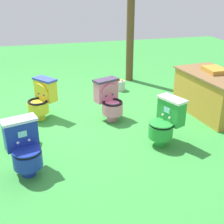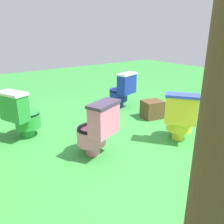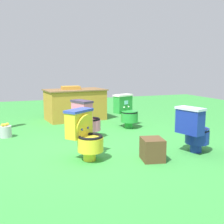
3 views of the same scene
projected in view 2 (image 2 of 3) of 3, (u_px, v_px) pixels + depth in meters
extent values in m
plane|color=green|center=(141.00, 149.00, 3.15)|extent=(14.00, 14.00, 0.00)
cylinder|color=yellow|center=(178.00, 134.00, 3.41)|extent=(0.25, 0.25, 0.14)
cylinder|color=yellow|center=(179.00, 123.00, 3.37)|extent=(0.52, 0.52, 0.20)
torus|color=black|center=(180.00, 116.00, 3.33)|extent=(0.50, 0.50, 0.04)
cylinder|color=#3347B2|center=(180.00, 119.00, 3.35)|extent=(0.34, 0.34, 0.01)
cube|color=yellow|center=(181.00, 110.00, 3.10)|extent=(0.44, 0.40, 0.37)
cube|color=#3347B2|center=(183.00, 96.00, 3.03)|extent=(0.47, 0.43, 0.04)
cube|color=#8CE0E5|center=(181.00, 104.00, 3.17)|extent=(0.09, 0.07, 0.08)
cylinder|color=yellow|center=(181.00, 109.00, 3.20)|extent=(0.33, 0.28, 0.35)
sphere|color=#3347B2|center=(176.00, 111.00, 3.23)|extent=(0.04, 0.04, 0.04)
sphere|color=#3347B2|center=(186.00, 112.00, 3.19)|extent=(0.04, 0.04, 0.04)
cylinder|color=green|center=(28.00, 132.00, 3.50)|extent=(0.24, 0.24, 0.14)
cylinder|color=green|center=(28.00, 121.00, 3.45)|extent=(0.48, 0.48, 0.20)
torus|color=black|center=(27.00, 114.00, 3.42)|extent=(0.46, 0.46, 0.04)
cylinder|color=white|center=(28.00, 117.00, 3.43)|extent=(0.31, 0.31, 0.01)
cube|color=green|center=(14.00, 108.00, 3.20)|extent=(0.45, 0.33, 0.37)
cube|color=white|center=(12.00, 93.00, 3.14)|extent=(0.48, 0.36, 0.04)
cube|color=#8CE0E5|center=(20.00, 102.00, 3.27)|extent=(0.10, 0.05, 0.08)
cylinder|color=green|center=(27.00, 112.00, 3.41)|extent=(0.47, 0.47, 0.02)
sphere|color=white|center=(18.00, 108.00, 3.34)|extent=(0.04, 0.04, 0.04)
sphere|color=white|center=(24.00, 110.00, 3.27)|extent=(0.04, 0.04, 0.04)
cylinder|color=pink|center=(93.00, 149.00, 3.00)|extent=(0.23, 0.23, 0.14)
cylinder|color=pink|center=(91.00, 136.00, 2.95)|extent=(0.48, 0.48, 0.20)
torus|color=black|center=(91.00, 128.00, 2.91)|extent=(0.46, 0.46, 0.04)
cylinder|color=#3F334C|center=(91.00, 132.00, 2.93)|extent=(0.31, 0.31, 0.01)
cube|color=pink|center=(104.00, 120.00, 2.76)|extent=(0.32, 0.45, 0.37)
cube|color=#3F334C|center=(104.00, 104.00, 2.69)|extent=(0.35, 0.48, 0.04)
cube|color=#8CE0E5|center=(97.00, 115.00, 2.79)|extent=(0.05, 0.11, 0.08)
cylinder|color=pink|center=(97.00, 120.00, 2.82)|extent=(0.21, 0.36, 0.35)
sphere|color=#3F334C|center=(94.00, 124.00, 2.78)|extent=(0.04, 0.04, 0.04)
sphere|color=#3F334C|center=(100.00, 121.00, 2.89)|extent=(0.04, 0.04, 0.04)
cylinder|color=#192D9E|center=(119.00, 104.00, 4.80)|extent=(0.22, 0.22, 0.14)
cylinder|color=#192D9E|center=(118.00, 96.00, 4.76)|extent=(0.46, 0.46, 0.20)
torus|color=black|center=(119.00, 90.00, 4.72)|extent=(0.44, 0.44, 0.04)
cylinder|color=silver|center=(118.00, 93.00, 4.73)|extent=(0.30, 0.30, 0.01)
cube|color=#192D9E|center=(127.00, 84.00, 4.55)|extent=(0.30, 0.45, 0.37)
cube|color=silver|center=(127.00, 74.00, 4.48)|extent=(0.33, 0.48, 0.04)
cube|color=#8CE0E5|center=(123.00, 81.00, 4.59)|extent=(0.04, 0.11, 0.08)
cylinder|color=#192D9E|center=(119.00, 89.00, 4.71)|extent=(0.45, 0.45, 0.02)
sphere|color=silver|center=(120.00, 87.00, 4.58)|extent=(0.04, 0.04, 0.04)
sphere|color=silver|center=(124.00, 85.00, 4.68)|extent=(0.04, 0.04, 0.04)
cube|color=brown|center=(152.00, 109.00, 4.19)|extent=(0.36, 0.40, 0.32)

